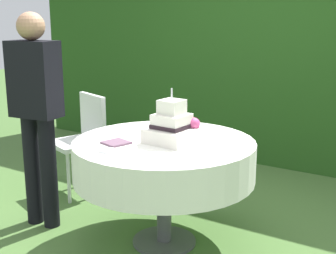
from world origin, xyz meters
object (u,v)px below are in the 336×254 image
wedding_cake (173,127)px  serving_plate_near (225,138)px  serving_plate_far (108,150)px  cake_table (164,159)px  standing_person (36,106)px  garden_chair (83,134)px  napkin_stack (116,143)px

wedding_cake → serving_plate_near: wedding_cake is taller
serving_plate_near → serving_plate_far: 0.82m
cake_table → standing_person: size_ratio=0.77×
wedding_cake → garden_chair: size_ratio=0.41×
serving_plate_near → napkin_stack: bearing=-138.9°
wedding_cake → garden_chair: bearing=160.3°
wedding_cake → standing_person: size_ratio=0.23×
serving_plate_far → standing_person: standing_person is taller
cake_table → serving_plate_near: serving_plate_near is taller
napkin_stack → standing_person: (-0.73, -0.02, 0.17)m
wedding_cake → napkin_stack: (-0.29, -0.24, -0.10)m
wedding_cake → serving_plate_far: 0.47m
cake_table → napkin_stack: size_ratio=8.05×
serving_plate_far → cake_table: bearing=67.7°
wedding_cake → serving_plate_far: (-0.23, -0.40, -0.10)m
cake_table → napkin_stack: (-0.23, -0.23, 0.14)m
serving_plate_near → garden_chair: size_ratio=0.16×
standing_person → wedding_cake: bearing=13.8°
cake_table → garden_chair: garden_chair is taller
garden_chair → napkin_stack: bearing=-36.2°
napkin_stack → wedding_cake: bearing=38.7°
standing_person → serving_plate_near: bearing=21.3°
serving_plate_far → wedding_cake: bearing=60.7°
napkin_stack → garden_chair: (-0.91, 0.67, -0.22)m
napkin_stack → garden_chair: bearing=143.8°
cake_table → serving_plate_far: (-0.16, -0.40, 0.14)m
garden_chair → serving_plate_near: bearing=-7.1°
serving_plate_near → standing_person: bearing=-158.7°
serving_plate_near → serving_plate_far: size_ratio=1.34×
wedding_cake → napkin_stack: bearing=-141.3°
napkin_stack → cake_table: bearing=44.8°
cake_table → napkin_stack: bearing=-135.2°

